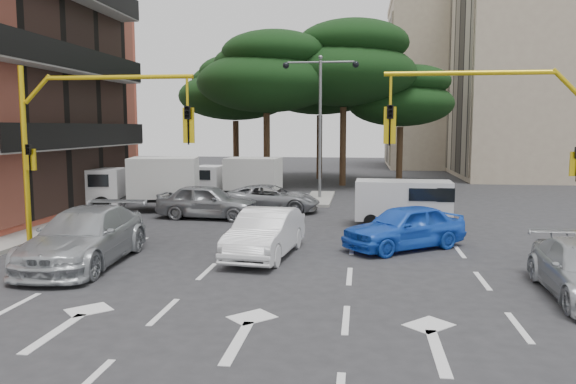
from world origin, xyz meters
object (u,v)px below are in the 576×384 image
object	(u,v)px
signal_mast_left	(76,132)
car_blue_compact	(404,227)
car_silver_wagon	(85,237)
box_truck_a	(144,184)
box_truck_b	(238,179)
car_silver_cross_b	(208,201)
car_white_hatch	(265,233)
street_lamp_center	(320,102)
van_white	(403,203)
signal_mast_right	(520,133)
car_silver_cross_a	(271,198)

from	to	relation	value
signal_mast_left	car_blue_compact	distance (m)	11.14
signal_mast_left	car_silver_wagon	world-z (taller)	signal_mast_left
signal_mast_left	car_silver_wagon	size ratio (longest dim) A/B	1.06
signal_mast_left	box_truck_a	bearing A→B (deg)	98.38
box_truck_b	car_silver_cross_b	bearing A→B (deg)	-175.08
box_truck_a	car_white_hatch	bearing A→B (deg)	-150.34
car_silver_cross_b	box_truck_b	size ratio (longest dim) A/B	0.93
car_white_hatch	car_silver_wagon	distance (m)	5.40
street_lamp_center	box_truck_b	xyz separation A→B (m)	(-4.50, -0.60, -4.25)
car_blue_compact	box_truck_b	world-z (taller)	box_truck_b
car_blue_compact	van_white	xyz separation A→B (m)	(0.26, 4.39, 0.22)
car_blue_compact	van_white	distance (m)	4.41
signal_mast_left	car_blue_compact	xyz separation A→B (m)	(10.54, 1.76, -3.14)
street_lamp_center	van_white	bearing A→B (deg)	-63.08
car_white_hatch	box_truck_a	xyz separation A→B (m)	(-7.42, 8.71, 0.56)
signal_mast_left	street_lamp_center	distance (m)	15.65
street_lamp_center	car_silver_cross_b	size ratio (longest dim) A/B	1.73
box_truck_a	car_silver_cross_b	bearing A→B (deg)	-126.74
signal_mast_right	box_truck_b	world-z (taller)	signal_mast_right
car_white_hatch	box_truck_b	size ratio (longest dim) A/B	0.93
car_silver_cross_a	box_truck_b	xyz separation A→B (m)	(-2.50, 4.17, 0.53)
street_lamp_center	car_silver_cross_a	bearing A→B (deg)	-112.78
car_silver_wagon	van_white	distance (m)	12.50
signal_mast_right	car_silver_wagon	distance (m)	13.08
street_lamp_center	car_silver_cross_b	xyz separation A→B (m)	(-4.47, -7.00, -4.66)
street_lamp_center	car_silver_wagon	world-z (taller)	street_lamp_center
car_blue_compact	car_silver_cross_b	size ratio (longest dim) A/B	0.97
street_lamp_center	box_truck_b	bearing A→B (deg)	-172.45
car_silver_cross_b	signal_mast_right	bearing A→B (deg)	-117.46
signal_mast_right	signal_mast_left	xyz separation A→B (m)	(-13.61, 0.00, 0.00)
car_blue_compact	box_truck_a	xyz separation A→B (m)	(-11.83, 7.02, 0.56)
street_lamp_center	car_blue_compact	bearing A→B (deg)	-73.05
street_lamp_center	van_white	world-z (taller)	street_lamp_center
car_silver_wagon	box_truck_b	world-z (taller)	box_truck_b
car_white_hatch	car_silver_cross_a	distance (m)	9.28
signal_mast_right	street_lamp_center	world-z (taller)	street_lamp_center
signal_mast_right	van_white	world-z (taller)	signal_mast_right
signal_mast_left	car_silver_cross_b	size ratio (longest dim) A/B	1.34
box_truck_b	car_blue_compact	bearing A→B (deg)	-140.07
car_white_hatch	box_truck_a	size ratio (longest dim) A/B	0.85
car_silver_wagon	box_truck_a	xyz separation A→B (m)	(-2.29, 10.39, 0.48)
car_silver_cross_b	van_white	world-z (taller)	van_white
box_truck_a	box_truck_b	world-z (taller)	box_truck_a
signal_mast_right	car_silver_wagon	size ratio (longest dim) A/B	1.06
car_white_hatch	car_silver_wagon	xyz separation A→B (m)	(-5.13, -1.68, 0.08)
signal_mast_right	car_silver_wagon	xyz separation A→B (m)	(-12.61, -1.61, -3.06)
van_white	street_lamp_center	bearing A→B (deg)	-151.20
box_truck_b	van_white	bearing A→B (deg)	-125.85
van_white	box_truck_a	world-z (taller)	box_truck_a
signal_mast_left	box_truck_a	xyz separation A→B (m)	(-1.29, 8.78, -2.59)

